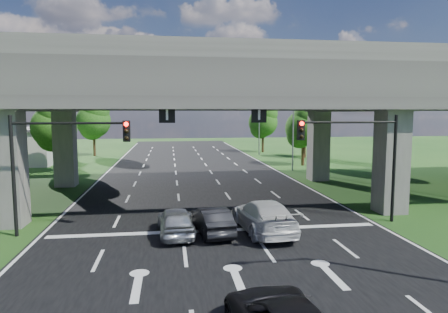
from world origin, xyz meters
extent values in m
plane|color=#194014|center=(0.00, 0.00, 0.00)|extent=(160.00, 160.00, 0.00)
cube|color=black|center=(0.00, 10.00, 0.01)|extent=(18.00, 120.00, 0.03)
cube|color=#32302E|center=(0.00, 12.00, 8.00)|extent=(80.00, 15.00, 2.00)
cube|color=#5A5753|center=(0.00, 4.75, 9.50)|extent=(80.00, 0.50, 1.00)
cube|color=#5A5753|center=(0.00, 19.25, 9.50)|extent=(80.00, 0.50, 1.00)
cube|color=#5A5753|center=(-11.00, 6.00, 3.50)|extent=(1.60, 1.60, 7.00)
cube|color=#5A5753|center=(-11.00, 18.00, 3.50)|extent=(1.60, 1.60, 7.00)
cube|color=#5A5753|center=(11.00, 6.00, 3.50)|extent=(1.60, 1.60, 7.00)
cube|color=#5A5753|center=(11.00, 18.00, 3.50)|extent=(1.60, 1.60, 7.00)
cube|color=black|center=(-2.50, 5.00, 6.00)|extent=(0.85, 0.06, 0.85)
cube|color=black|center=(2.50, 5.00, 6.00)|extent=(0.85, 0.06, 0.85)
cylinder|color=black|center=(10.00, 4.00, 3.00)|extent=(0.18, 0.18, 6.00)
cylinder|color=black|center=(7.25, 4.00, 5.60)|extent=(5.50, 0.12, 0.12)
cube|color=black|center=(4.50, 3.82, 5.20)|extent=(0.35, 0.28, 1.05)
sphere|color=#FF0C05|center=(4.50, 3.66, 5.55)|extent=(0.22, 0.22, 0.22)
cylinder|color=black|center=(-10.00, 4.00, 3.00)|extent=(0.18, 0.18, 6.00)
cylinder|color=black|center=(-7.25, 4.00, 5.60)|extent=(5.50, 0.12, 0.12)
cube|color=black|center=(-4.50, 3.82, 5.20)|extent=(0.35, 0.28, 1.05)
sphere|color=#FF0C05|center=(-4.50, 3.66, 5.55)|extent=(0.22, 0.22, 0.22)
cylinder|color=gray|center=(10.50, 24.00, 5.00)|extent=(0.16, 0.16, 10.00)
cylinder|color=gray|center=(9.00, 24.00, 9.70)|extent=(3.00, 0.10, 0.10)
cube|color=gray|center=(7.50, 24.00, 9.60)|extent=(0.60, 0.25, 0.18)
cylinder|color=gray|center=(10.50, 40.00, 5.00)|extent=(0.16, 0.16, 10.00)
cylinder|color=gray|center=(9.00, 40.00, 9.70)|extent=(3.00, 0.10, 0.10)
cube|color=gray|center=(7.50, 40.00, 9.60)|extent=(0.60, 0.25, 0.18)
cylinder|color=black|center=(-14.00, 26.00, 1.65)|extent=(0.36, 0.36, 3.30)
sphere|color=#154311|center=(-14.00, 26.00, 4.65)|extent=(4.50, 4.50, 4.50)
sphere|color=#154311|center=(-13.60, 25.70, 6.00)|extent=(3.60, 3.60, 3.60)
sphere|color=#154311|center=(-14.30, 26.40, 3.75)|extent=(3.30, 3.30, 3.30)
cylinder|color=black|center=(-17.00, 34.00, 1.43)|extent=(0.36, 0.36, 2.86)
sphere|color=#154311|center=(-17.00, 34.00, 4.03)|extent=(3.90, 3.90, 3.90)
sphere|color=#154311|center=(-16.60, 33.70, 5.20)|extent=(3.12, 3.12, 3.12)
sphere|color=#154311|center=(-17.30, 34.40, 3.25)|extent=(2.86, 2.86, 2.86)
cylinder|color=black|center=(-13.00, 42.00, 1.76)|extent=(0.36, 0.36, 3.52)
sphere|color=#154311|center=(-13.00, 42.00, 4.96)|extent=(4.80, 4.80, 4.80)
sphere|color=#154311|center=(-12.60, 41.70, 6.40)|extent=(3.84, 3.84, 3.84)
sphere|color=#154311|center=(-13.30, 42.40, 4.00)|extent=(3.52, 3.52, 3.52)
cylinder|color=black|center=(13.00, 28.00, 1.54)|extent=(0.36, 0.36, 3.08)
sphere|color=#154311|center=(13.00, 28.00, 4.34)|extent=(4.20, 4.20, 4.20)
sphere|color=#154311|center=(13.40, 27.70, 5.60)|extent=(3.36, 3.36, 3.36)
sphere|color=#154311|center=(12.70, 28.40, 3.50)|extent=(3.08, 3.08, 3.08)
cylinder|color=black|center=(16.00, 36.00, 1.43)|extent=(0.36, 0.36, 2.86)
sphere|color=#154311|center=(16.00, 36.00, 4.03)|extent=(3.90, 3.90, 3.90)
sphere|color=#154311|center=(16.40, 35.70, 5.20)|extent=(3.12, 3.12, 3.12)
sphere|color=#154311|center=(15.70, 36.40, 3.25)|extent=(2.86, 2.86, 2.86)
cylinder|color=black|center=(12.00, 44.00, 1.65)|extent=(0.36, 0.36, 3.30)
sphere|color=#154311|center=(12.00, 44.00, 4.65)|extent=(4.50, 4.50, 4.50)
sphere|color=#154311|center=(12.40, 43.70, 6.00)|extent=(3.60, 3.60, 3.60)
sphere|color=#154311|center=(11.70, 44.40, 3.75)|extent=(3.30, 3.30, 3.30)
imported|color=#B0B4B8|center=(-2.14, 3.00, 0.74)|extent=(1.95, 4.27, 1.42)
imported|color=black|center=(-0.31, 3.00, 0.71)|extent=(1.94, 4.25, 1.35)
imported|color=silver|center=(2.35, 3.00, 0.84)|extent=(2.72, 5.76, 1.62)
camera|label=1|loc=(-2.39, -16.53, 6.11)|focal=32.00mm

